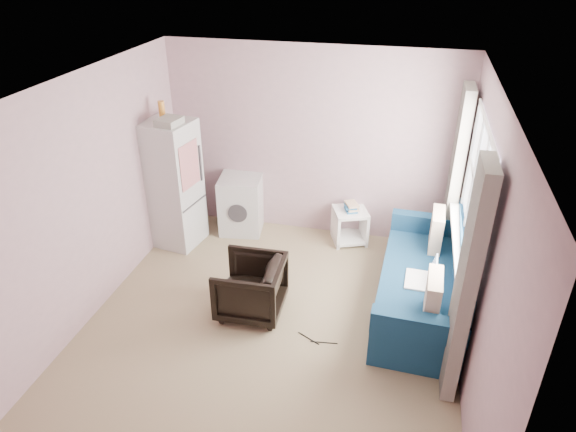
# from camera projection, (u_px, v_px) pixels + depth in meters

# --- Properties ---
(room) EXTENTS (3.84, 4.24, 2.54)m
(room) POSITION_uv_depth(u_px,v_px,m) (270.00, 222.00, 4.80)
(room) COLOR #968362
(room) RESTS_ON ground
(armchair) EXTENTS (0.65, 0.70, 0.69)m
(armchair) POSITION_uv_depth(u_px,v_px,m) (250.00, 285.00, 5.44)
(armchair) COLOR black
(armchair) RESTS_ON ground
(fridge) EXTENTS (0.66, 0.65, 1.89)m
(fridge) POSITION_uv_depth(u_px,v_px,m) (173.00, 184.00, 6.49)
(fridge) COLOR #B6B6B6
(fridge) RESTS_ON ground
(washing_machine) EXTENTS (0.62, 0.62, 0.78)m
(washing_machine) POSITION_uv_depth(u_px,v_px,m) (241.00, 203.00, 6.97)
(washing_machine) COLOR #B6B6B6
(washing_machine) RESTS_ON ground
(side_table) EXTENTS (0.54, 0.54, 0.57)m
(side_table) POSITION_uv_depth(u_px,v_px,m) (350.00, 223.00, 6.76)
(side_table) COLOR white
(side_table) RESTS_ON ground
(sofa) EXTENTS (1.01, 2.11, 0.93)m
(sofa) POSITION_uv_depth(u_px,v_px,m) (432.00, 285.00, 5.45)
(sofa) COLOR navy
(sofa) RESTS_ON ground
(window_dressing) EXTENTS (0.17, 2.62, 2.18)m
(window_dressing) POSITION_uv_depth(u_px,v_px,m) (460.00, 222.00, 5.09)
(window_dressing) COLOR white
(window_dressing) RESTS_ON ground
(floor_cables) EXTENTS (0.42, 0.14, 0.01)m
(floor_cables) POSITION_uv_depth(u_px,v_px,m) (316.00, 340.00, 5.19)
(floor_cables) COLOR black
(floor_cables) RESTS_ON ground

